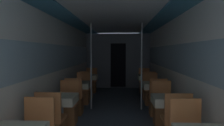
# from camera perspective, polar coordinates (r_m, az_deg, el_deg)

# --- Properties ---
(wall_left) EXTENTS (0.05, 10.14, 2.29)m
(wall_left) POSITION_cam_1_polar(r_m,az_deg,el_deg) (5.24, -14.13, -1.05)
(wall_left) COLOR silver
(wall_left) RESTS_ON ground_plane
(wall_right) EXTENTS (0.05, 10.14, 2.29)m
(wall_right) POSITION_cam_1_polar(r_m,az_deg,el_deg) (5.17, 16.17, -1.13)
(wall_right) COLOR silver
(wall_right) RESTS_ON ground_plane
(ceiling_panel) EXTENTS (2.72, 10.14, 0.07)m
(ceiling_panel) POSITION_cam_1_polar(r_m,az_deg,el_deg) (5.08, 0.93, 12.00)
(ceiling_panel) COLOR silver
(ceiling_panel) RESTS_ON wall_left
(bulkhead_far) EXTENTS (2.67, 0.09, 2.29)m
(bulkhead_far) POSITION_cam_1_polar(r_m,az_deg,el_deg) (9.22, 1.62, 0.54)
(bulkhead_far) COLOR slate
(bulkhead_far) RESTS_ON ground_plane
(dining_table_left_1) EXTENTS (0.57, 0.57, 0.72)m
(dining_table_left_1) POSITION_cam_1_polar(r_m,az_deg,el_deg) (4.25, -13.23, -9.77)
(dining_table_left_1) COLOR #4C4C51
(dining_table_left_1) RESTS_ON ground_plane
(chair_left_far_1) EXTENTS (0.41, 0.41, 0.91)m
(chair_left_far_1) POSITION_cam_1_polar(r_m,az_deg,el_deg) (4.84, -11.39, -11.96)
(chair_left_far_1) COLOR #9C5B31
(chair_left_far_1) RESTS_ON ground_plane
(dining_table_left_2) EXTENTS (0.57, 0.57, 0.72)m
(dining_table_left_2) POSITION_cam_1_polar(r_m,az_deg,el_deg) (5.95, -8.58, -6.05)
(dining_table_left_2) COLOR #4C4C51
(dining_table_left_2) RESTS_ON ground_plane
(chair_left_near_2) EXTENTS (0.41, 0.41, 0.91)m
(chair_left_near_2) POSITION_cam_1_polar(r_m,az_deg,el_deg) (5.48, -9.67, -10.16)
(chair_left_near_2) COLOR #9C5B31
(chair_left_near_2) RESTS_ON ground_plane
(chair_left_far_2) EXTENTS (0.41, 0.41, 0.91)m
(chair_left_far_2) POSITION_cam_1_polar(r_m,az_deg,el_deg) (6.54, -7.63, -7.99)
(chair_left_far_2) COLOR #9C5B31
(chair_left_far_2) RESTS_ON ground_plane
(support_pole_left_2) EXTENTS (0.04, 0.04, 2.29)m
(support_pole_left_2) POSITION_cam_1_polar(r_m,az_deg,el_deg) (5.84, -5.47, -0.87)
(support_pole_left_2) COLOR silver
(support_pole_left_2) RESTS_ON ground_plane
(dining_table_left_3) EXTENTS (0.57, 0.57, 0.72)m
(dining_table_left_3) POSITION_cam_1_polar(r_m,az_deg,el_deg) (7.69, -6.04, -3.97)
(dining_table_left_3) COLOR #4C4C51
(dining_table_left_3) RESTS_ON ground_plane
(chair_left_near_3) EXTENTS (0.41, 0.41, 0.91)m
(chair_left_near_3) POSITION_cam_1_polar(r_m,az_deg,el_deg) (7.19, -6.68, -6.97)
(chair_left_near_3) COLOR #9C5B31
(chair_left_near_3) RESTS_ON ground_plane
(chair_left_far_3) EXTENTS (0.41, 0.41, 0.91)m
(chair_left_far_3) POSITION_cam_1_polar(r_m,az_deg,el_deg) (8.27, -5.46, -5.66)
(chair_left_far_3) COLOR #9C5B31
(chair_left_far_3) RESTS_ON ground_plane
(dining_table_right_1) EXTENTS (0.57, 0.57, 0.72)m
(dining_table_right_1) POSITION_cam_1_polar(r_m,az_deg,el_deg) (4.19, 14.49, -9.98)
(dining_table_right_1) COLOR #4C4C51
(dining_table_right_1) RESTS_ON ground_plane
(chair_right_far_1) EXTENTS (0.41, 0.41, 0.91)m
(chair_right_far_1) POSITION_cam_1_polar(r_m,az_deg,el_deg) (4.79, 13.04, -12.16)
(chair_right_far_1) COLOR #9C5B31
(chair_right_far_1) RESTS_ON ground_plane
(dining_table_right_2) EXTENTS (0.57, 0.57, 0.72)m
(dining_table_right_2) POSITION_cam_1_polar(r_m,az_deg,el_deg) (5.91, 10.88, -6.14)
(dining_table_right_2) COLOR #4C4C51
(dining_table_right_2) RESTS_ON ground_plane
(chair_right_near_2) EXTENTS (0.41, 0.41, 0.91)m
(chair_right_near_2) POSITION_cam_1_polar(r_m,az_deg,el_deg) (5.43, 11.71, -10.31)
(chair_right_near_2) COLOR #9C5B31
(chair_right_near_2) RESTS_ON ground_plane
(chair_right_far_2) EXTENTS (0.41, 0.41, 0.91)m
(chair_right_far_2) POSITION_cam_1_polar(r_m,az_deg,el_deg) (6.50, 10.14, -8.09)
(chair_right_far_2) COLOR #9C5B31
(chair_right_far_2) RESTS_ON ground_plane
(support_pole_right_2) EXTENTS (0.04, 0.04, 2.29)m
(support_pole_right_2) POSITION_cam_1_polar(r_m,az_deg,el_deg) (5.81, 7.75, -0.91)
(support_pole_right_2) COLOR silver
(support_pole_right_2) RESTS_ON ground_plane
(dining_table_right_3) EXTENTS (0.57, 0.57, 0.72)m
(dining_table_right_3) POSITION_cam_1_polar(r_m,az_deg,el_deg) (7.65, 8.93, -4.03)
(dining_table_right_3) COLOR #4C4C51
(dining_table_right_3) RESTS_ON ground_plane
(chair_right_near_3) EXTENTS (0.41, 0.41, 0.91)m
(chair_right_near_3) POSITION_cam_1_polar(r_m,az_deg,el_deg) (7.16, 9.41, -7.05)
(chair_right_near_3) COLOR #9C5B31
(chair_right_near_3) RESTS_ON ground_plane
(chair_right_far_3) EXTENTS (0.41, 0.41, 0.91)m
(chair_right_far_3) POSITION_cam_1_polar(r_m,az_deg,el_deg) (8.23, 8.48, -5.71)
(chair_right_far_3) COLOR #9C5B31
(chair_right_far_3) RESTS_ON ground_plane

